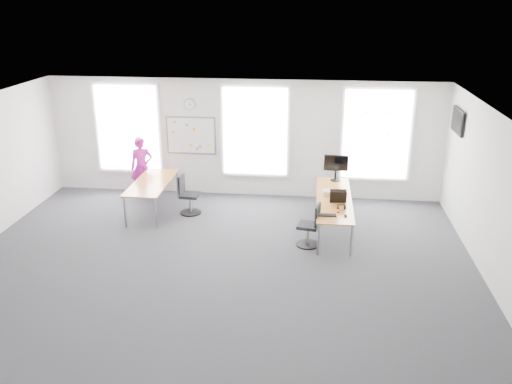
# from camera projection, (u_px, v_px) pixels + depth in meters

# --- Properties ---
(floor) EXTENTS (10.00, 10.00, 0.00)m
(floor) POSITION_uv_depth(u_px,v_px,m) (217.00, 265.00, 10.52)
(floor) COLOR #242429
(floor) RESTS_ON ground
(ceiling) EXTENTS (10.00, 10.00, 0.00)m
(ceiling) POSITION_uv_depth(u_px,v_px,m) (213.00, 112.00, 9.48)
(ceiling) COLOR white
(ceiling) RESTS_ON ground
(wall_back) EXTENTS (10.00, 0.00, 10.00)m
(wall_back) POSITION_uv_depth(u_px,v_px,m) (243.00, 139.00, 13.73)
(wall_back) COLOR silver
(wall_back) RESTS_ON ground
(wall_front) EXTENTS (10.00, 0.00, 10.00)m
(wall_front) POSITION_uv_depth(u_px,v_px,m) (153.00, 311.00, 6.27)
(wall_front) COLOR silver
(wall_front) RESTS_ON ground
(wall_right) EXTENTS (0.00, 10.00, 10.00)m
(wall_right) POSITION_uv_depth(u_px,v_px,m) (496.00, 203.00, 9.48)
(wall_right) COLOR silver
(wall_right) RESTS_ON ground
(window_left) EXTENTS (1.60, 0.06, 2.20)m
(window_left) POSITION_uv_depth(u_px,v_px,m) (128.00, 128.00, 13.95)
(window_left) COLOR silver
(window_left) RESTS_ON wall_back
(window_mid) EXTENTS (1.60, 0.06, 2.20)m
(window_mid) POSITION_uv_depth(u_px,v_px,m) (255.00, 131.00, 13.61)
(window_mid) COLOR silver
(window_mid) RESTS_ON wall_back
(window_right) EXTENTS (1.60, 0.06, 2.20)m
(window_right) POSITION_uv_depth(u_px,v_px,m) (376.00, 135.00, 13.30)
(window_right) COLOR silver
(window_right) RESTS_ON wall_back
(desk_right) EXTENTS (0.77, 2.88, 0.70)m
(desk_right) POSITION_uv_depth(u_px,v_px,m) (334.00, 200.00, 11.98)
(desk_right) COLOR gold
(desk_right) RESTS_ON ground
(desk_left) EXTENTS (0.83, 2.07, 0.76)m
(desk_left) POSITION_uv_depth(u_px,v_px,m) (152.00, 184.00, 12.88)
(desk_left) COLOR gold
(desk_left) RESTS_ON ground
(chair_right) EXTENTS (0.49, 0.49, 0.92)m
(chair_right) POSITION_uv_depth(u_px,v_px,m) (311.00, 228.00, 11.20)
(chair_right) COLOR black
(chair_right) RESTS_ON ground
(chair_left) EXTENTS (0.51, 0.51, 0.95)m
(chair_left) POSITION_uv_depth(u_px,v_px,m) (188.00, 197.00, 12.87)
(chair_left) COLOR black
(chair_left) RESTS_ON ground
(person) EXTENTS (0.67, 0.55, 1.57)m
(person) POSITION_uv_depth(u_px,v_px,m) (142.00, 167.00, 13.85)
(person) COLOR #CA19A6
(person) RESTS_ON ground
(whiteboard) EXTENTS (1.20, 0.03, 0.90)m
(whiteboard) POSITION_uv_depth(u_px,v_px,m) (191.00, 136.00, 13.83)
(whiteboard) COLOR white
(whiteboard) RESTS_ON wall_back
(wall_clock) EXTENTS (0.30, 0.04, 0.30)m
(wall_clock) POSITION_uv_depth(u_px,v_px,m) (190.00, 104.00, 13.55)
(wall_clock) COLOR gray
(wall_clock) RESTS_ON wall_back
(tv) EXTENTS (0.06, 0.90, 0.55)m
(tv) POSITION_uv_depth(u_px,v_px,m) (458.00, 121.00, 12.01)
(tv) COLOR black
(tv) RESTS_ON wall_right
(keyboard) EXTENTS (0.40, 0.14, 0.02)m
(keyboard) POSITION_uv_depth(u_px,v_px,m) (327.00, 215.00, 11.03)
(keyboard) COLOR black
(keyboard) RESTS_ON desk_right
(mouse) EXTENTS (0.10, 0.13, 0.04)m
(mouse) POSITION_uv_depth(u_px,v_px,m) (346.00, 216.00, 10.97)
(mouse) COLOR black
(mouse) RESTS_ON desk_right
(lens_cap) EXTENTS (0.07, 0.07, 0.01)m
(lens_cap) POSITION_uv_depth(u_px,v_px,m) (338.00, 212.00, 11.19)
(lens_cap) COLOR black
(lens_cap) RESTS_ON desk_right
(headphones) EXTENTS (0.18, 0.10, 0.11)m
(headphones) POSITION_uv_depth(u_px,v_px,m) (341.00, 207.00, 11.36)
(headphones) COLOR black
(headphones) RESTS_ON desk_right
(laptop_sleeve) EXTENTS (0.36, 0.21, 0.29)m
(laptop_sleeve) POSITION_uv_depth(u_px,v_px,m) (338.00, 197.00, 11.66)
(laptop_sleeve) COLOR black
(laptop_sleeve) RESTS_ON desk_right
(paper_stack) EXTENTS (0.33, 0.26, 0.11)m
(paper_stack) POSITION_uv_depth(u_px,v_px,m) (330.00, 193.00, 12.16)
(paper_stack) COLOR beige
(paper_stack) RESTS_ON desk_right
(monitor) EXTENTS (0.58, 0.24, 0.64)m
(monitor) POSITION_uv_depth(u_px,v_px,m) (336.00, 165.00, 12.97)
(monitor) COLOR black
(monitor) RESTS_ON desk_right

